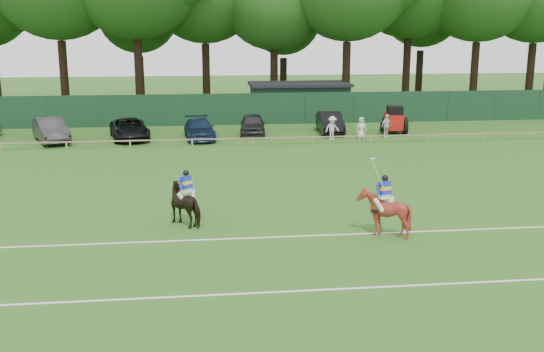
{
  "coord_description": "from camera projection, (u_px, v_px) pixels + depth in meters",
  "views": [
    {
      "loc": [
        -2.6,
        -23.34,
        7.64
      ],
      "look_at": [
        0.5,
        3.0,
        1.4
      ],
      "focal_mm": 42.0,
      "sensor_mm": 36.0,
      "label": 1
    }
  ],
  "objects": [
    {
      "name": "horse_chestnut",
      "position": [
        384.0,
        212.0,
        23.69
      ],
      "size": [
        1.9,
        2.01,
        1.8
      ],
      "primitive_type": "imported",
      "rotation": [
        0.0,
        0.0,
        3.46
      ],
      "color": "maroon",
      "rests_on": "ground"
    },
    {
      "name": "hatch_grey",
      "position": [
        253.0,
        124.0,
        46.05
      ],
      "size": [
        2.13,
        4.52,
        1.49
      ],
      "primitive_type": "imported",
      "rotation": [
        0.0,
        0.0,
        -0.09
      ],
      "color": "#29292B",
      "rests_on": "ground"
    },
    {
      "name": "utility_shed",
      "position": [
        299.0,
        100.0,
        53.95
      ],
      "size": [
        8.4,
        4.4,
        3.04
      ],
      "color": "#14331E",
      "rests_on": "ground"
    },
    {
      "name": "suv_black",
      "position": [
        130.0,
        129.0,
        44.06
      ],
      "size": [
        3.36,
        5.57,
        1.45
      ],
      "primitive_type": "imported",
      "rotation": [
        0.0,
        0.0,
        0.2
      ],
      "color": "black",
      "rests_on": "ground"
    },
    {
      "name": "tree_row",
      "position": [
        248.0,
        112.0,
        58.68
      ],
      "size": [
        96.0,
        12.0,
        21.0
      ],
      "primitive_type": null,
      "color": "#26561C",
      "rests_on": "ground"
    },
    {
      "name": "perimeter_fence",
      "position": [
        230.0,
        109.0,
        50.43
      ],
      "size": [
        92.08,
        0.08,
        2.5
      ],
      "color": "#14351E",
      "rests_on": "ground"
    },
    {
      "name": "sedan_grey",
      "position": [
        51.0,
        130.0,
        43.06
      ],
      "size": [
        3.5,
        5.27,
        1.64
      ],
      "primitive_type": "imported",
      "rotation": [
        0.0,
        0.0,
        0.39
      ],
      "color": "#313133",
      "rests_on": "ground"
    },
    {
      "name": "estate_black",
      "position": [
        330.0,
        123.0,
        46.75
      ],
      "size": [
        1.87,
        4.68,
        1.51
      ],
      "primitive_type": "imported",
      "rotation": [
        0.0,
        0.0,
        -0.06
      ],
      "color": "black",
      "rests_on": "ground"
    },
    {
      "name": "ground",
      "position": [
        268.0,
        229.0,
        24.61
      ],
      "size": [
        160.0,
        160.0,
        0.0
      ],
      "primitive_type": "plane",
      "color": "#1E4C14",
      "rests_on": "ground"
    },
    {
      "name": "spectator_left",
      "position": [
        332.0,
        128.0,
        44.04
      ],
      "size": [
        1.16,
        0.86,
        1.61
      ],
      "primitive_type": "imported",
      "rotation": [
        0.0,
        0.0,
        0.28
      ],
      "color": "silver",
      "rests_on": "ground"
    },
    {
      "name": "rider_chestnut",
      "position": [
        385.0,
        192.0,
        23.49
      ],
      "size": [
        0.98,
        0.54,
        2.05
      ],
      "rotation": [
        0.0,
        0.0,
        3.46
      ],
      "color": "silver",
      "rests_on": "ground"
    },
    {
      "name": "rider_dark",
      "position": [
        187.0,
        186.0,
        24.88
      ],
      "size": [
        0.78,
        0.74,
        1.41
      ],
      "rotation": [
        0.0,
        0.0,
        3.89
      ],
      "color": "silver",
      "rests_on": "ground"
    },
    {
      "name": "spectator_right",
      "position": [
        361.0,
        128.0,
        44.18
      ],
      "size": [
        0.81,
        0.58,
        1.54
      ],
      "primitive_type": "imported",
      "rotation": [
        0.0,
        0.0,
        0.12
      ],
      "color": "beige",
      "rests_on": "ground"
    },
    {
      "name": "horse_dark",
      "position": [
        187.0,
        204.0,
        25.05
      ],
      "size": [
        1.97,
        2.03,
        1.64
      ],
      "primitive_type": "imported",
      "rotation": [
        0.0,
        0.0,
        3.89
      ],
      "color": "black",
      "rests_on": "ground"
    },
    {
      "name": "sedan_navy",
      "position": [
        200.0,
        129.0,
        44.25
      ],
      "size": [
        2.36,
        4.94,
        1.39
      ],
      "primitive_type": "imported",
      "rotation": [
        0.0,
        0.0,
        0.09
      ],
      "color": "#13223D",
      "rests_on": "ground"
    },
    {
      "name": "tractor",
      "position": [
        394.0,
        120.0,
        46.37
      ],
      "size": [
        1.89,
        2.6,
        2.05
      ],
      "rotation": [
        0.0,
        0.0,
        -0.11
      ],
      "color": "#B61610",
      "rests_on": "ground"
    },
    {
      "name": "pitch_rail",
      "position": [
        238.0,
        139.0,
        41.91
      ],
      "size": [
        62.1,
        0.1,
        0.5
      ],
      "color": "#997F5B",
      "rests_on": "ground"
    },
    {
      "name": "pitch_lines",
      "position": [
        280.0,
        261.0,
        21.23
      ],
      "size": [
        60.0,
        5.1,
        0.01
      ],
      "color": "silver",
      "rests_on": "ground"
    },
    {
      "name": "spectator_mid",
      "position": [
        386.0,
        126.0,
        44.7
      ],
      "size": [
        1.05,
        0.86,
        1.67
      ],
      "primitive_type": "imported",
      "rotation": [
        0.0,
        0.0,
        0.55
      ],
      "color": "silver",
      "rests_on": "ground"
    }
  ]
}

